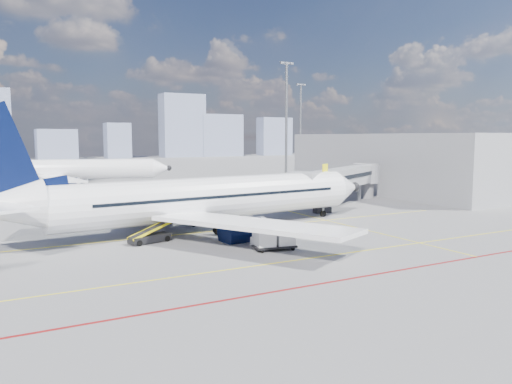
# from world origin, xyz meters

# --- Properties ---
(ground) EXTENTS (420.00, 420.00, 0.00)m
(ground) POSITION_xyz_m (0.00, 0.00, 0.00)
(ground) COLOR gray
(ground) RESTS_ON ground
(apron_markings) EXTENTS (90.00, 35.12, 0.01)m
(apron_markings) POSITION_xyz_m (-0.58, -3.91, 0.01)
(apron_markings) COLOR yellow
(apron_markings) RESTS_ON ground
(jet_bridge) EXTENTS (23.55, 15.78, 6.30)m
(jet_bridge) POSITION_xyz_m (23.51, 16.91, 3.74)
(jet_bridge) COLOR #999CA2
(jet_bridge) RESTS_ON ground
(terminal_block) EXTENTS (10.00, 42.00, 10.00)m
(terminal_block) POSITION_xyz_m (39.95, 26.00, 5.00)
(terminal_block) COLOR #999CA2
(terminal_block) RESTS_ON ground
(floodlight_mast_ne) EXTENTS (3.20, 0.61, 25.45)m
(floodlight_mast_ne) POSITION_xyz_m (38.00, 55.00, 13.59)
(floodlight_mast_ne) COLOR slate
(floodlight_mast_ne) RESTS_ON ground
(floodlight_mast_far) EXTENTS (3.20, 0.61, 25.45)m
(floodlight_mast_far) POSITION_xyz_m (65.00, 90.00, 13.59)
(floodlight_mast_far) COLOR slate
(floodlight_mast_far) RESTS_ON ground
(distant_skyline) EXTENTS (248.83, 12.99, 29.77)m
(distant_skyline) POSITION_xyz_m (-0.55, 190.00, 11.34)
(distant_skyline) COLOR #7681A3
(distant_skyline) RESTS_ON ground
(main_aircraft) EXTENTS (43.95, 38.25, 12.84)m
(main_aircraft) POSITION_xyz_m (-1.38, 8.69, 3.22)
(main_aircraft) COLOR white
(main_aircraft) RESTS_ON ground
(second_aircraft) EXTENTS (38.77, 33.15, 11.56)m
(second_aircraft) POSITION_xyz_m (-6.39, 63.75, 3.22)
(second_aircraft) COLOR white
(second_aircraft) RESTS_ON ground
(baggage_tug) EXTENTS (2.10, 1.47, 1.35)m
(baggage_tug) POSITION_xyz_m (0.93, -0.38, 0.65)
(baggage_tug) COLOR white
(baggage_tug) RESTS_ON ground
(cargo_dolly) EXTENTS (3.73, 2.12, 1.93)m
(cargo_dolly) POSITION_xyz_m (1.15, -2.19, 1.06)
(cargo_dolly) COLOR black
(cargo_dolly) RESTS_ON ground
(belt_loader) EXTENTS (5.49, 2.56, 2.21)m
(belt_loader) POSITION_xyz_m (-7.11, 5.71, 0.57)
(belt_loader) COLOR black
(belt_loader) RESTS_ON ground
(ramp_worker) EXTENTS (0.42, 0.63, 1.73)m
(ramp_worker) POSITION_xyz_m (2.59, -1.14, 0.87)
(ramp_worker) COLOR yellow
(ramp_worker) RESTS_ON ground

